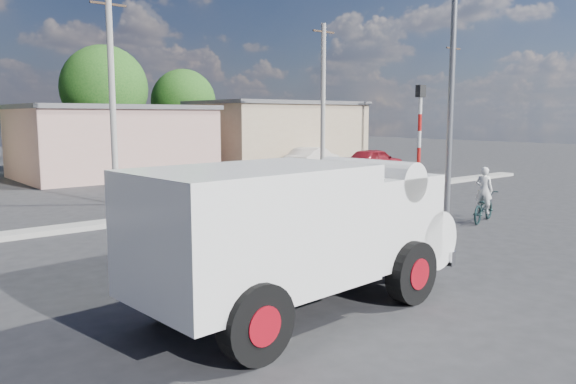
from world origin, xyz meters
TOP-DOWN VIEW (x-y plane):
  - ground_plane at (0.00, 0.00)m, footprint 120.00×120.00m
  - median at (0.00, 8.00)m, footprint 40.00×0.80m
  - truck at (-4.16, -1.73)m, footprint 6.54×2.91m
  - bicycle at (5.83, 0.86)m, footprint 1.98×1.14m
  - cyclist at (5.83, 0.86)m, footprint 0.50×0.63m
  - car_cream at (12.82, 16.98)m, footprint 4.86×3.07m
  - car_red at (14.89, 13.78)m, footprint 4.66×2.37m
  - traffic_pole at (3.20, 1.50)m, footprint 0.28×0.18m
  - streetlight at (4.14, 1.20)m, footprint 2.34×0.22m
  - building_row at (1.10, 22.00)m, footprint 37.80×7.30m
  - utility_poles at (3.25, 12.00)m, footprint 35.40×0.24m

SIDE VIEW (x-z plane):
  - ground_plane at x=0.00m, z-range 0.00..0.00m
  - median at x=0.00m, z-range 0.00..0.16m
  - bicycle at x=5.83m, z-range 0.00..0.99m
  - car_cream at x=12.82m, z-range 0.00..1.51m
  - cyclist at x=5.83m, z-range 0.00..1.51m
  - car_red at x=14.89m, z-range 0.00..1.52m
  - truck at x=-4.16m, z-range 0.14..2.79m
  - building_row at x=1.10m, z-range -0.09..4.35m
  - traffic_pole at x=3.20m, z-range 0.41..4.77m
  - utility_poles at x=3.25m, z-range 0.07..8.07m
  - streetlight at x=4.14m, z-range 0.46..9.46m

